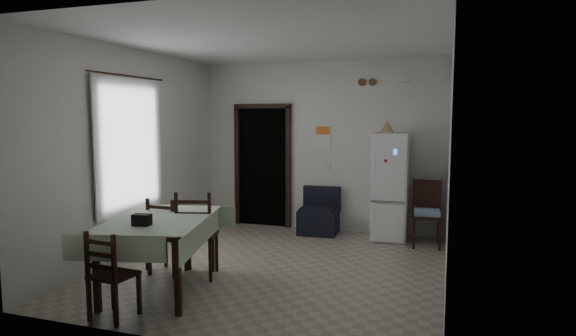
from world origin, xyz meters
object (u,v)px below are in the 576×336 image
(dining_table, at_px, (161,254))
(dining_chair_far_left, at_px, (169,235))
(fridge, at_px, (390,187))
(corner_chair, at_px, (427,214))
(dining_chair_near_head, at_px, (114,274))
(navy_seat, at_px, (319,211))
(dining_chair_far_right, at_px, (197,234))

(dining_table, height_order, dining_chair_far_left, dining_chair_far_left)
(fridge, xyz_separation_m, dining_table, (-2.19, -3.12, -0.44))
(corner_chair, height_order, dining_table, corner_chair)
(fridge, bearing_deg, dining_chair_far_left, -133.54)
(fridge, height_order, corner_chair, fridge)
(dining_chair_far_left, xyz_separation_m, dining_chair_near_head, (0.25, -1.37, -0.04))
(navy_seat, distance_m, dining_chair_far_right, 2.72)
(fridge, relative_size, dining_chair_near_head, 1.93)
(dining_chair_far_left, bearing_deg, dining_chair_far_right, 178.84)
(dining_table, bearing_deg, dining_chair_far_right, 59.48)
(fridge, xyz_separation_m, dining_chair_far_right, (-2.02, -2.58, -0.32))
(dining_table, distance_m, dining_chair_near_head, 0.81)
(navy_seat, height_order, dining_chair_far_left, dining_chair_far_left)
(dining_table, bearing_deg, corner_chair, 32.22)
(fridge, distance_m, dining_chair_far_right, 3.30)
(corner_chair, relative_size, dining_chair_far_left, 1.03)
(fridge, distance_m, dining_chair_near_head, 4.52)
(dining_table, relative_size, dining_chair_far_left, 1.64)
(fridge, bearing_deg, dining_table, -125.12)
(navy_seat, distance_m, dining_chair_far_left, 2.86)
(navy_seat, bearing_deg, dining_table, -111.28)
(dining_chair_far_right, bearing_deg, dining_chair_far_left, -18.46)
(corner_chair, bearing_deg, dining_chair_far_right, -142.78)
(navy_seat, relative_size, dining_chair_far_left, 0.80)
(dining_chair_far_left, distance_m, dining_chair_near_head, 1.39)
(dining_chair_far_left, bearing_deg, navy_seat, -114.74)
(navy_seat, xyz_separation_m, dining_chair_near_head, (-1.01, -3.93, 0.06))
(dining_chair_far_right, xyz_separation_m, dining_chair_near_head, (-0.16, -1.35, -0.09))
(dining_chair_far_right, bearing_deg, dining_table, 57.11)
(navy_seat, bearing_deg, dining_chair_far_left, -119.37)
(dining_table, height_order, dining_chair_far_right, dining_chair_far_right)
(corner_chair, height_order, dining_chair_far_left, corner_chair)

